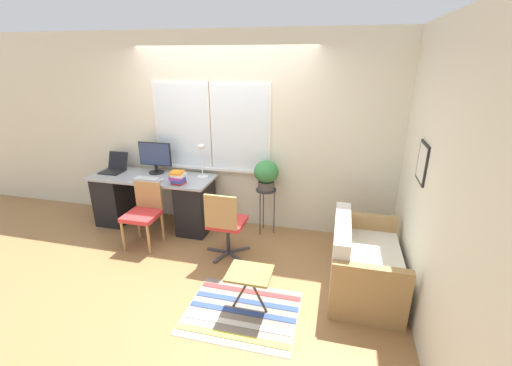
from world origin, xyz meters
TOP-DOWN VIEW (x-y plane):
  - ground_plane at (0.00, 0.00)m, footprint 14.00×14.00m
  - wall_back_with_window at (-0.01, 0.73)m, footprint 9.00×0.12m
  - wall_right_with_picture at (2.39, -0.00)m, footprint 0.08×9.00m
  - desk at (-0.98, 0.33)m, footprint 1.77×0.65m
  - laptop at (-1.64, 0.41)m, footprint 0.31×0.35m
  - monitor at (-0.99, 0.49)m, footprint 0.49×0.22m
  - keyboard at (-0.99, 0.20)m, footprint 0.34×0.12m
  - mouse at (-0.74, 0.18)m, footprint 0.04×0.07m
  - desk_lamp at (-0.27, 0.48)m, footprint 0.16×0.16m
  - book_stack at (-0.47, 0.13)m, footprint 0.20×0.20m
  - desk_chair_wooden at (-0.83, -0.20)m, footprint 0.42×0.43m
  - office_chair_swivel at (0.31, -0.24)m, footprint 0.54×0.56m
  - couch_loveseat at (1.92, -0.47)m, footprint 0.70×1.19m
  - plant_stand at (0.65, 0.50)m, footprint 0.28×0.28m
  - potted_plant at (0.65, 0.50)m, footprint 0.33×0.33m
  - floor_rug_striped at (0.78, -1.17)m, footprint 1.09×0.88m
  - folding_stool at (0.84, -1.11)m, footprint 0.42×0.36m

SIDE VIEW (x-z plane):
  - ground_plane at x=0.00m, z-range 0.00..0.00m
  - floor_rug_striped at x=0.78m, z-range 0.00..0.01m
  - couch_loveseat at x=1.92m, z-range -0.10..0.66m
  - folding_stool at x=0.84m, z-range 0.17..0.61m
  - desk at x=-0.98m, z-range 0.02..0.78m
  - desk_chair_wooden at x=-0.83m, z-range 0.05..0.87m
  - office_chair_swivel at x=0.31m, z-range 0.03..0.91m
  - plant_stand at x=0.65m, z-range 0.25..0.91m
  - keyboard at x=-0.99m, z-range 0.76..0.78m
  - mouse at x=-0.74m, z-range 0.76..0.80m
  - laptop at x=-1.64m, z-range 0.69..0.95m
  - book_stack at x=-0.47m, z-range 0.77..0.94m
  - potted_plant at x=0.65m, z-range 0.68..1.08m
  - monitor at x=-0.99m, z-range 0.77..1.23m
  - desk_lamp at x=-0.27m, z-range 0.83..1.31m
  - wall_right_with_picture at x=2.39m, z-range 0.00..2.70m
  - wall_back_with_window at x=-0.01m, z-range 0.00..2.70m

